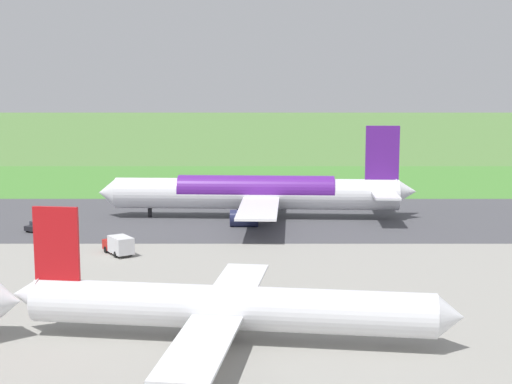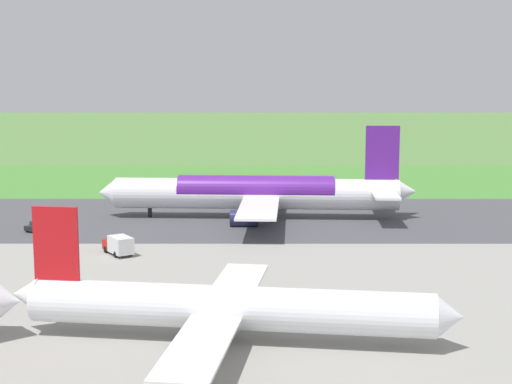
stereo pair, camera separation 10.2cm
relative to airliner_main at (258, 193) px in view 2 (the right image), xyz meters
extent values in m
plane|color=#547F3D|center=(-8.07, -0.02, -4.35)|extent=(800.00, 800.00, 0.00)
cube|color=#47474C|center=(-8.07, -0.02, -4.32)|extent=(600.00, 40.62, 0.06)
cube|color=gray|center=(-8.07, 62.39, -4.33)|extent=(440.00, 110.00, 0.05)
cube|color=#478534|center=(-8.07, -36.05, -4.33)|extent=(600.00, 80.00, 0.04)
cylinder|color=white|center=(0.38, -0.02, -0.15)|extent=(48.20, 7.58, 5.20)
cone|color=white|center=(25.85, -1.29, -0.15)|extent=(3.24, 5.08, 4.94)
cone|color=white|center=(-24.79, 1.23, 0.45)|extent=(3.72, 4.59, 4.42)
cube|color=#591E8C|center=(-20.72, 1.03, 6.95)|extent=(5.62, 0.78, 9.00)
cube|color=white|center=(-20.44, 6.52, 0.65)|extent=(4.44, 9.19, 0.36)
cube|color=white|center=(-20.99, -4.46, 0.65)|extent=(4.44, 9.19, 0.36)
cube|color=white|center=(-0.07, 11.02, -0.55)|extent=(7.09, 22.27, 0.35)
cube|color=white|center=(-1.17, -10.96, -0.55)|extent=(7.09, 22.27, 0.35)
cylinder|color=#23284C|center=(2.25, 7.40, -3.03)|extent=(4.63, 3.02, 2.80)
cylinder|color=#23284C|center=(1.50, -7.58, -3.03)|extent=(4.63, 3.02, 2.80)
cylinder|color=black|center=(18.60, -0.92, -2.64)|extent=(0.70, 0.70, 3.42)
cylinder|color=black|center=(-2.42, 4.13, -2.64)|extent=(0.70, 0.70, 3.42)
cylinder|color=black|center=(-2.82, -3.86, -2.64)|extent=(0.70, 0.70, 3.42)
cylinder|color=#591E8C|center=(0.38, -0.02, 0.37)|extent=(26.63, 6.53, 5.23)
cylinder|color=white|center=(2.74, 60.72, -1.16)|extent=(36.70, 8.85, 3.95)
cone|color=white|center=(-16.47, 63.34, -1.16)|extent=(2.77, 4.03, 3.76)
cone|color=white|center=(21.73, 58.13, -0.70)|extent=(3.09, 3.69, 3.36)
cube|color=red|center=(18.65, 58.55, 4.24)|extent=(4.27, 0.95, 6.84)
cube|color=white|center=(2.37, 52.33, -1.46)|extent=(6.78, 17.19, 0.27)
cube|color=white|center=(4.62, 68.91, -1.46)|extent=(6.78, 17.19, 0.27)
cylinder|color=black|center=(2.74, 60.72, -3.74)|extent=(0.61, 0.61, 1.22)
cone|color=white|center=(22.90, 60.36, -0.69)|extent=(2.73, 4.37, 4.30)
cube|color=#B21914|center=(19.99, 25.36, -3.25)|extent=(3.05, 3.05, 1.30)
cube|color=silver|center=(18.44, 27.69, -2.80)|extent=(4.02, 4.44, 2.20)
cylinder|color=black|center=(20.82, 25.92, -3.90)|extent=(0.75, 0.92, 0.90)
cylinder|color=black|center=(19.16, 24.81, -3.90)|extent=(0.75, 0.92, 0.90)
cylinder|color=black|center=(18.94, 28.75, -3.90)|extent=(0.75, 0.92, 0.90)
cylinder|color=black|center=(17.28, 27.64, -3.90)|extent=(0.75, 0.92, 0.90)
cube|color=black|center=(34.46, 10.89, -3.66)|extent=(3.40, 4.57, 0.75)
cube|color=#2D333D|center=(34.37, 10.71, -3.01)|extent=(2.47, 2.71, 0.55)
cylinder|color=black|center=(34.27, 12.52, -4.03)|extent=(0.47, 0.67, 0.64)
cylinder|color=black|center=(35.81, 11.81, -4.03)|extent=(0.47, 0.67, 0.64)
cylinder|color=black|center=(33.10, 9.98, -4.03)|extent=(0.47, 0.67, 0.64)
cylinder|color=black|center=(34.64, 9.26, -4.03)|extent=(0.47, 0.67, 0.64)
cylinder|color=slate|center=(-15.88, -31.26, -3.27)|extent=(0.10, 0.10, 2.17)
cube|color=red|center=(-15.88, -31.28, -1.89)|extent=(0.60, 0.04, 0.60)
cone|color=orange|center=(-9.87, -36.74, -4.08)|extent=(0.40, 0.40, 0.55)
camera|label=1|loc=(0.34, 125.77, 19.20)|focal=52.70mm
camera|label=2|loc=(0.24, 125.77, 19.20)|focal=52.70mm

